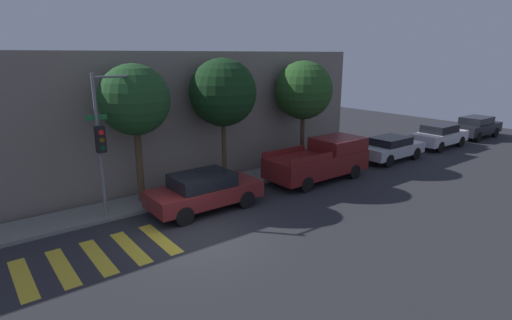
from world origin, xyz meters
TOP-DOWN VIEW (x-y plane):
  - ground_plane at (0.00, 0.00)m, footprint 60.00×60.00m
  - sidewalk at (0.00, 4.12)m, footprint 26.00×1.83m
  - building_row at (0.00, 8.43)m, footprint 26.00×6.00m
  - crosswalk at (-3.12, 0.80)m, footprint 4.43×2.60m
  - traffic_light_pole at (-1.60, 3.37)m, footprint 2.21×0.56m
  - sedan_near_corner at (1.37, 2.10)m, footprint 4.39×1.88m
  - pickup_truck at (7.87, 2.10)m, footprint 5.24×2.10m
  - sedan_middle at (13.58, 2.10)m, footprint 4.22×1.79m
  - sedan_far_end at (18.92, 2.10)m, footprint 4.20×1.76m
  - sedan_tail_of_row at (24.04, 2.10)m, footprint 4.46×1.79m
  - tree_near_corner at (-0.31, 4.25)m, footprint 2.72×2.72m
  - tree_midblock at (3.71, 4.25)m, footprint 2.99×2.99m
  - tree_far_end at (8.65, 4.25)m, footprint 2.99×2.99m

SIDE VIEW (x-z plane):
  - ground_plane at x=0.00m, z-range 0.00..0.00m
  - crosswalk at x=-3.12m, z-range 0.00..0.00m
  - sidewalk at x=0.00m, z-range 0.00..0.14m
  - sedan_middle at x=13.58m, z-range 0.06..1.43m
  - sedan_near_corner at x=1.37m, z-range 0.05..1.53m
  - sedan_far_end at x=18.92m, z-range 0.05..1.57m
  - sedan_tail_of_row at x=24.04m, z-range 0.05..1.59m
  - pickup_truck at x=7.87m, z-range 0.02..1.93m
  - building_row at x=0.00m, z-range 0.00..6.02m
  - traffic_light_pole at x=-1.60m, z-range 0.81..6.10m
  - tree_far_end at x=8.65m, z-range 1.29..6.88m
  - tree_near_corner at x=-0.31m, z-range 1.39..6.97m
  - tree_midblock at x=3.71m, z-range 1.37..7.12m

